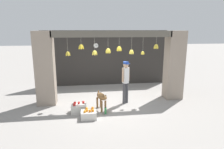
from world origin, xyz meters
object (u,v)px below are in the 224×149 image
at_px(dog, 102,98).
at_px(water_bottle, 105,111).
at_px(fruit_crate_oranges, 89,114).
at_px(shopkeeper, 126,79).
at_px(wall_clock, 96,46).
at_px(fruit_crate_apples, 79,108).

relative_size(dog, water_bottle, 3.34).
relative_size(fruit_crate_oranges, water_bottle, 1.98).
distance_m(dog, fruit_crate_oranges, 0.88).
bearing_deg(water_bottle, shopkeeper, 46.60).
bearing_deg(fruit_crate_oranges, wall_clock, 82.81).
height_order(shopkeeper, fruit_crate_oranges, shopkeeper).
height_order(shopkeeper, wall_clock, wall_clock).
bearing_deg(dog, fruit_crate_oranges, -52.62).
relative_size(fruit_crate_oranges, fruit_crate_apples, 0.94).
xyz_separation_m(dog, water_bottle, (0.10, -0.38, -0.35)).
distance_m(shopkeeper, water_bottle, 1.57).
bearing_deg(water_bottle, fruit_crate_oranges, -154.25).
xyz_separation_m(shopkeeper, fruit_crate_oranges, (-1.48, -1.23, -0.84)).
relative_size(fruit_crate_apples, wall_clock, 2.09).
bearing_deg(dog, wall_clock, 163.17).
relative_size(shopkeeper, fruit_crate_apples, 3.13).
xyz_separation_m(fruit_crate_oranges, fruit_crate_apples, (-0.34, 0.53, 0.01)).
height_order(dog, fruit_crate_apples, dog).
bearing_deg(fruit_crate_apples, shopkeeper, 21.00).
bearing_deg(shopkeeper, wall_clock, -95.56).
height_order(dog, wall_clock, wall_clock).
bearing_deg(fruit_crate_apples, wall_clock, 76.42).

